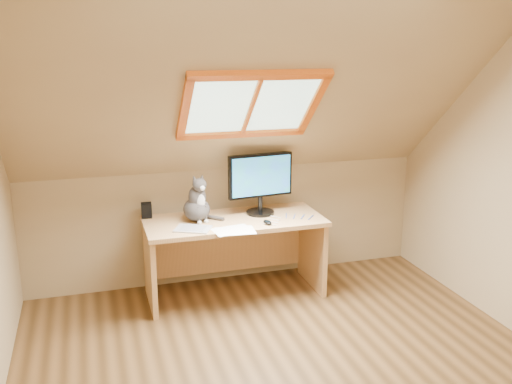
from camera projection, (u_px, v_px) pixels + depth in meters
name	position (u px, v px, depth m)	size (l,w,h in m)	color
ground	(298.00, 384.00, 3.55)	(3.50, 3.50, 0.00)	brown
room_shell	(310.00, 163.00, 3.09)	(3.52, 3.52, 2.41)	tan
desk	(232.00, 241.00, 4.76)	(1.45, 0.64, 0.66)	tan
monitor	(260.00, 180.00, 4.71)	(0.56, 0.23, 0.51)	black
cat	(197.00, 204.00, 4.56)	(0.28, 0.31, 0.39)	#494341
desk_speaker	(146.00, 210.00, 4.67)	(0.08, 0.08, 0.12)	black
graphics_tablet	(193.00, 229.00, 4.38)	(0.27, 0.19, 0.01)	#B2B2B7
mouse	(267.00, 222.00, 4.51)	(0.06, 0.10, 0.03)	black
papers	(231.00, 230.00, 4.38)	(0.33, 0.27, 0.00)	white
cables	(288.00, 218.00, 4.65)	(0.51, 0.26, 0.01)	silver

